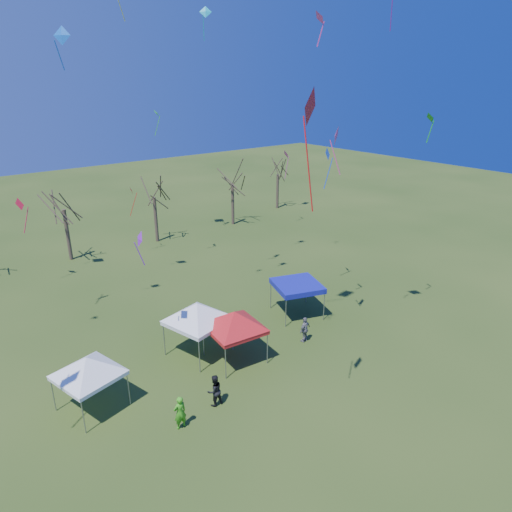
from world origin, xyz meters
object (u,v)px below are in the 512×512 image
(tree_5, at_px, (278,162))
(tent_blue, at_px, (297,286))
(tree_4, at_px, (232,170))
(person_dark, at_px, (215,391))
(tent_white_west, at_px, (86,361))
(tent_red, at_px, (234,315))
(tree_3, at_px, (153,181))
(tent_white_mid, at_px, (197,307))
(tree_2, at_px, (61,191))
(person_green, at_px, (180,412))
(person_grey, at_px, (305,329))

(tree_5, height_order, tent_blue, tree_5)
(tree_4, distance_m, person_dark, 30.89)
(tent_white_west, relative_size, tent_red, 0.91)
(tree_3, xyz_separation_m, person_dark, (-9.26, -24.15, -5.24))
(tent_blue, bearing_deg, tent_white_mid, 179.19)
(tree_5, xyz_separation_m, tent_blue, (-17.29, -21.82, -3.59))
(tree_2, bearing_deg, tree_5, 3.70)
(person_green, bearing_deg, tent_blue, -158.99)
(tent_blue, xyz_separation_m, person_grey, (-2.03, -2.90, -1.31))
(tent_white_west, bearing_deg, tent_white_mid, 7.57)
(tree_4, relative_size, person_dark, 4.70)
(tree_3, height_order, person_green, tree_3)
(tree_5, xyz_separation_m, person_dark, (-26.95, -26.17, -4.89))
(tree_5, distance_m, tent_white_mid, 33.28)
(tree_4, height_order, tree_5, tree_4)
(tent_white_west, xyz_separation_m, tent_blue, (14.48, 0.78, -0.57))
(tree_5, xyz_separation_m, tent_white_west, (-31.77, -22.60, -3.02))
(tree_3, xyz_separation_m, tent_white_mid, (-7.38, -19.69, -3.04))
(tree_3, bearing_deg, tent_blue, -88.84)
(tree_5, bearing_deg, tent_blue, -128.39)
(tree_3, relative_size, tree_4, 1.00)
(tree_2, xyz_separation_m, person_grey, (6.77, -23.03, -5.46))
(tree_3, height_order, tent_white_west, tree_3)
(tent_white_west, distance_m, person_green, 5.09)
(tree_2, relative_size, person_grey, 4.94)
(tree_5, bearing_deg, person_dark, -135.84)
(tent_red, height_order, person_green, tent_red)
(tent_white_west, xyz_separation_m, person_green, (2.68, -3.91, -1.85))
(tree_5, distance_m, person_grey, 31.75)
(tent_white_mid, bearing_deg, tree_4, 49.63)
(tent_red, xyz_separation_m, person_dark, (-3.13, -2.57, -2.05))
(tree_3, relative_size, person_dark, 4.71)
(tree_3, distance_m, tent_blue, 20.20)
(tree_2, distance_m, person_grey, 24.62)
(tree_2, relative_size, tree_4, 1.04)
(tree_3, distance_m, tree_5, 17.81)
(tree_4, xyz_separation_m, person_green, (-20.72, -24.45, -5.20))
(tent_blue, bearing_deg, tree_3, 91.16)
(tent_blue, bearing_deg, tree_5, 51.61)
(tree_4, bearing_deg, tree_3, 179.74)
(tree_2, height_order, tree_4, tree_2)
(tent_blue, relative_size, person_grey, 2.28)
(tent_white_mid, bearing_deg, tent_white_west, -172.43)
(tree_3, height_order, tent_blue, tree_3)
(tree_4, bearing_deg, tent_white_mid, -130.37)
(tree_3, bearing_deg, tent_red, -105.86)
(tent_red, relative_size, person_dark, 2.41)
(tent_red, height_order, tent_blue, tent_red)
(person_dark, bearing_deg, tree_4, -124.57)
(tree_5, xyz_separation_m, tent_white_mid, (-25.07, -21.71, -2.69))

